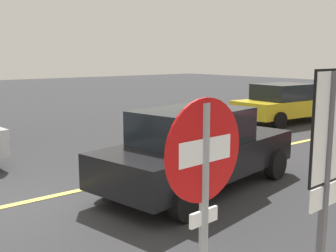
% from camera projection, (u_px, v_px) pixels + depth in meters
% --- Properties ---
extents(ground_plane, '(80.00, 80.00, 0.00)m').
position_uv_depth(ground_plane, '(13.00, 205.00, 7.42)').
color(ground_plane, '#2D2D30').
extents(lane_marking_centre, '(28.00, 0.16, 0.01)m').
position_uv_depth(lane_marking_centre, '(149.00, 175.00, 9.28)').
color(lane_marking_centre, '#E0D14C').
extents(stop_sign, '(0.76, 0.07, 2.34)m').
position_uv_depth(stop_sign, '(204.00, 199.00, 3.03)').
color(stop_sign, gray).
rests_on(stop_sign, ground_plane).
extents(speed_limit_sign, '(0.54, 0.06, 2.52)m').
position_uv_depth(speed_limit_sign, '(327.00, 157.00, 3.58)').
color(speed_limit_sign, '#4C4C51').
rests_on(speed_limit_sign, ground_plane).
extents(car_black_mid_road, '(4.80, 2.62, 1.61)m').
position_uv_depth(car_black_mid_road, '(197.00, 149.00, 8.26)').
color(car_black_mid_road, black).
rests_on(car_black_mid_road, ground_plane).
extents(car_yellow_approaching, '(4.58, 2.29, 1.54)m').
position_uv_depth(car_yellow_approaching, '(286.00, 103.00, 16.51)').
color(car_yellow_approaching, gold).
rests_on(car_yellow_approaching, ground_plane).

